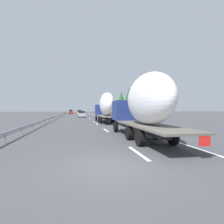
# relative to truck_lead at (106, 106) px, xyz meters

# --- Properties ---
(ground_plane) EXTENTS (260.00, 260.00, 0.00)m
(ground_plane) POSITION_rel_truck_lead_xyz_m (15.81, 3.60, -2.74)
(ground_plane) COLOR #424247
(lane_stripe_0) EXTENTS (3.20, 0.20, 0.01)m
(lane_stripe_0) POSITION_rel_truck_lead_xyz_m (-22.19, 1.80, -2.74)
(lane_stripe_0) COLOR white
(lane_stripe_0) RESTS_ON ground_plane
(lane_stripe_1) EXTENTS (3.20, 0.20, 0.01)m
(lane_stripe_1) POSITION_rel_truck_lead_xyz_m (-11.52, 1.80, -2.74)
(lane_stripe_1) COLOR white
(lane_stripe_1) RESTS_ON ground_plane
(lane_stripe_2) EXTENTS (3.20, 0.20, 0.01)m
(lane_stripe_2) POSITION_rel_truck_lead_xyz_m (-2.52, 1.80, -2.74)
(lane_stripe_2) COLOR white
(lane_stripe_2) RESTS_ON ground_plane
(lane_stripe_3) EXTENTS (3.20, 0.20, 0.01)m
(lane_stripe_3) POSITION_rel_truck_lead_xyz_m (2.57, 1.80, -2.74)
(lane_stripe_3) COLOR white
(lane_stripe_3) RESTS_ON ground_plane
(lane_stripe_4) EXTENTS (3.20, 0.20, 0.01)m
(lane_stripe_4) POSITION_rel_truck_lead_xyz_m (12.84, 1.80, -2.74)
(lane_stripe_4) COLOR white
(lane_stripe_4) RESTS_ON ground_plane
(lane_stripe_5) EXTENTS (3.20, 0.20, 0.01)m
(lane_stripe_5) POSITION_rel_truck_lead_xyz_m (29.37, 1.80, -2.74)
(lane_stripe_5) COLOR white
(lane_stripe_5) RESTS_ON ground_plane
(lane_stripe_6) EXTENTS (3.20, 0.20, 0.01)m
(lane_stripe_6) POSITION_rel_truck_lead_xyz_m (33.97, 1.80, -2.74)
(lane_stripe_6) COLOR white
(lane_stripe_6) RESTS_ON ground_plane
(edge_line_right) EXTENTS (110.00, 0.20, 0.01)m
(edge_line_right) POSITION_rel_truck_lead_xyz_m (20.81, -1.90, -2.74)
(edge_line_right) COLOR white
(edge_line_right) RESTS_ON ground_plane
(truck_lead) EXTENTS (13.14, 2.55, 4.95)m
(truck_lead) POSITION_rel_truck_lead_xyz_m (0.00, 0.00, 0.00)
(truck_lead) COLOR navy
(truck_lead) RESTS_ON ground_plane
(truck_trailing) EXTENTS (13.32, 2.55, 4.77)m
(truck_trailing) POSITION_rel_truck_lead_xyz_m (-18.01, -0.00, -0.09)
(truck_trailing) COLOR navy
(truck_trailing) RESTS_ON ground_plane
(car_yellow_coupe) EXTENTS (4.68, 1.76, 1.93)m
(car_yellow_coupe) POSITION_rel_truck_lead_xyz_m (46.34, 3.54, -1.78)
(car_yellow_coupe) COLOR gold
(car_yellow_coupe) RESTS_ON ground_plane
(car_black_suv) EXTENTS (4.34, 1.79, 1.95)m
(car_black_suv) POSITION_rel_truck_lead_xyz_m (66.95, 7.43, -1.77)
(car_black_suv) COLOR black
(car_black_suv) RESTS_ON ground_plane
(car_silver_hatch) EXTENTS (4.12, 1.83, 1.78)m
(car_silver_hatch) POSITION_rel_truck_lead_xyz_m (21.69, 3.43, -1.83)
(car_silver_hatch) COLOR #ADB2B7
(car_silver_hatch) RESTS_ON ground_plane
(car_red_compact) EXTENTS (4.29, 1.73, 1.99)m
(car_red_compact) POSITION_rel_truck_lead_xyz_m (58.34, 7.25, -1.76)
(car_red_compact) COLOR red
(car_red_compact) RESTS_ON ground_plane
(road_sign) EXTENTS (0.10, 0.90, 3.32)m
(road_sign) POSITION_rel_truck_lead_xyz_m (15.00, -3.10, -0.45)
(road_sign) COLOR gray
(road_sign) RESTS_ON ground_plane
(tree_0) EXTENTS (2.97, 2.97, 6.98)m
(tree_0) POSITION_rel_truck_lead_xyz_m (8.01, -6.38, 1.72)
(tree_0) COLOR #472D19
(tree_0) RESTS_ON ground_plane
(tree_1) EXTENTS (3.38, 3.38, 6.88)m
(tree_1) POSITION_rel_truck_lead_xyz_m (12.71, -8.76, 1.58)
(tree_1) COLOR #472D19
(tree_1) RESTS_ON ground_plane
(tree_2) EXTENTS (3.94, 3.94, 5.90)m
(tree_2) POSITION_rel_truck_lead_xyz_m (15.20, -9.77, 0.81)
(tree_2) COLOR #472D19
(tree_2) RESTS_ON ground_plane
(tree_3) EXTENTS (2.63, 2.63, 6.88)m
(tree_3) POSITION_rel_truck_lead_xyz_m (15.45, -6.42, 1.63)
(tree_3) COLOR #472D19
(tree_3) RESTS_ON ground_plane
(guardrail_median) EXTENTS (94.00, 0.10, 0.76)m
(guardrail_median) POSITION_rel_truck_lead_xyz_m (18.81, 9.60, -2.16)
(guardrail_median) COLOR #9EA0A5
(guardrail_median) RESTS_ON ground_plane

